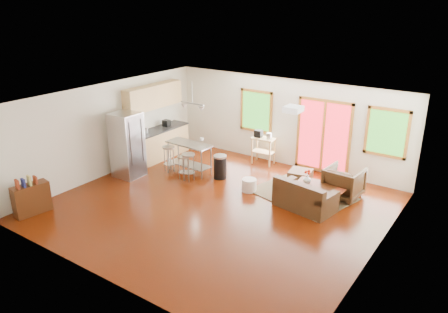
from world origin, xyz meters
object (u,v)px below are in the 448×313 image
Objects in this scene: kitchen_cart at (263,141)px; rug at (302,195)px; coffee_table at (317,187)px; ottoman at (300,177)px; loveseat at (304,198)px; armchair at (344,181)px; island at (189,152)px; refrigerator at (127,145)px.

rug is at bearing -34.63° from kitchen_cart.
kitchen_cart is at bearing 149.44° from coffee_table.
ottoman is 0.55× the size of kitchen_cart.
loveseat is at bearing -62.44° from rug.
rug is at bearing -59.83° from ottoman.
kitchen_cart is at bearing 148.10° from loveseat.
kitchen_cart is (-2.85, 0.87, 0.27)m from armchair.
kitchen_cart is at bearing -12.60° from armchair.
coffee_table is at bearing 94.33° from loveseat.
loveseat reaches higher than ottoman.
island is at bearing -161.19° from ottoman.
loveseat is at bearing 70.00° from armchair.
loveseat is 2.60× the size of ottoman.
armchair reaches higher than coffee_table.
kitchen_cart is (2.63, 2.96, -0.20)m from refrigerator.
coffee_table is 1.05× the size of kitchen_cart.
ottoman is 4.84m from refrigerator.
armchair reaches higher than loveseat.
loveseat is 0.64m from coffee_table.
coffee_table is at bearing 16.18° from refrigerator.
coffee_table is 0.72m from armchair.
loveseat is 1.37× the size of coffee_table.
rug is 0.54m from coffee_table.
loveseat is 0.82× the size of refrigerator.
ottoman is at bearing -24.88° from kitchen_cart.
kitchen_cart reaches higher than armchair.
island reaches higher than ottoman.
refrigerator reaches higher than loveseat.
coffee_table reaches higher than ottoman.
armchair is at bearing 11.92° from island.
island reaches higher than rug.
coffee_table reaches higher than rug.
coffee_table is 0.60× the size of refrigerator.
refrigerator reaches higher than coffee_table.
loveseat is 3.12m from kitchen_cart.
rug is 2.49m from kitchen_cart.
refrigerator is (-5.48, -2.09, 0.47)m from armchair.
refrigerator reaches higher than kitchen_cart.
coffee_table is 1.24× the size of armchair.
ottoman is 1.85m from kitchen_cart.
island is (-3.78, -0.37, 0.24)m from coffee_table.
rug is 2.23× the size of kitchen_cart.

